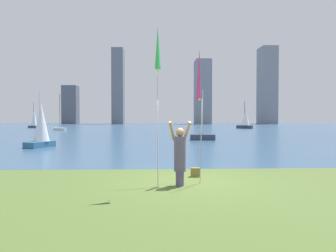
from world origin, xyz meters
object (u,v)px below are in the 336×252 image
Objects in this scene: bag at (195,172)px; sailboat_7 at (41,127)px; sailboat_5 at (245,119)px; kite_flag_right at (199,77)px; sailboat_6 at (203,137)px; sailboat_2 at (60,128)px; sailboat_4 at (34,119)px; kite_flag_left at (158,52)px; person at (180,154)px.

sailboat_7 is (-9.05, 10.71, 1.24)m from bag.
sailboat_5 is (15.62, 47.19, 1.69)m from bag.
kite_flag_right is 14.68m from sailboat_7.
sailboat_6 reaches higher than sailboat_7.
sailboat_6 reaches higher than bag.
sailboat_2 reaches higher than sailboat_4.
sailboat_5 is (32.36, 7.83, 1.45)m from sailboat_2.
sailboat_2 is at bearing 131.26° from sailboat_6.
bag is at bearing -108.31° from sailboat_5.
sailboat_4 is 45.03m from sailboat_7.
sailboat_7 reaches higher than bag.
sailboat_2 is 1.30× the size of sailboat_6.
sailboat_6 is 13.50m from sailboat_7.
kite_flag_left is 0.75× the size of sailboat_2.
sailboat_5 reaches higher than bag.
sailboat_5 is 1.14× the size of sailboat_6.
kite_flag_left reaches higher than sailboat_7.
sailboat_4 is 45.66m from sailboat_6.
sailboat_7 is at bearing -67.93° from sailboat_4.
kite_flag_left reaches higher than person.
sailboat_2 is (-16.74, 39.35, 0.24)m from bag.
person is 43.76m from sailboat_2.
sailboat_5 reaches higher than kite_flag_left.
sailboat_2 is at bearing 107.26° from person.
sailboat_6 is 1.22× the size of sailboat_7.
sailboat_4 is at bearing 129.13° from sailboat_6.
kite_flag_right is (0.63, 0.62, 2.30)m from person.
sailboat_6 is at bearing -48.74° from sailboat_2.
kite_flag_left is at bearing -123.85° from bag.
kite_flag_left is 0.85× the size of sailboat_5.
kite_flag_right is at bearing 42.73° from kite_flag_left.
sailboat_6 is at bearing 74.97° from person.
bag is at bearing 60.34° from person.
kite_flag_right reaches higher than sailboat_7.
kite_flag_right is 0.89× the size of sailboat_6.
person is 1.65m from bag.
sailboat_7 is at bearing 130.19° from bag.
bag is at bearing 90.83° from kite_flag_right.
sailboat_2 is 1.14× the size of sailboat_5.
kite_flag_left is 1.19× the size of sailboat_7.
sailboat_2 is (-15.48, 41.23, -3.33)m from kite_flag_left.
kite_flag_left is at bearing -69.42° from sailboat_2.
bag is 0.08× the size of sailboat_7.
kite_flag_right is at bearing -108.05° from sailboat_5.
sailboat_6 is (2.83, 17.03, 0.14)m from bag.
kite_flag_right is at bearing -51.57° from sailboat_7.
sailboat_2 is 33.33m from sailboat_5.
sailboat_7 is (-11.88, -6.33, 1.10)m from sailboat_6.
sailboat_4 is at bearing 112.07° from sailboat_7.
person is at bearing -68.38° from sailboat_2.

